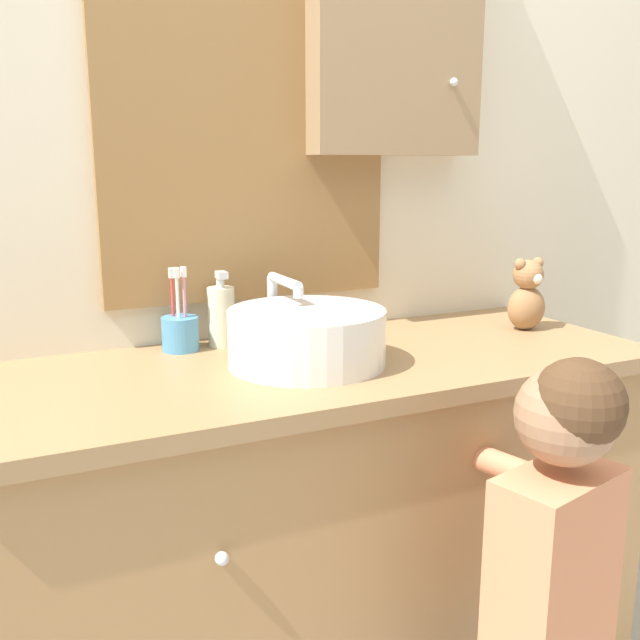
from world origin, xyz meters
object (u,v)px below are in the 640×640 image
object	(u,v)px
toothbrush_holder	(180,331)
child_figure	(552,580)
sink_basin	(306,336)
soap_dispenser	(221,315)
teddy_bear	(527,296)

from	to	relation	value
toothbrush_holder	child_figure	xyz separation A→B (m)	(0.46, -0.70, -0.34)
sink_basin	soap_dispenser	xyz separation A→B (m)	(-0.11, 0.22, 0.01)
sink_basin	child_figure	distance (m)	0.64
sink_basin	teddy_bear	bearing A→B (deg)	4.43
teddy_bear	child_figure	bearing A→B (deg)	-125.68
child_figure	teddy_bear	xyz separation A→B (m)	(0.38, 0.52, 0.38)
sink_basin	child_figure	size ratio (longest dim) A/B	0.39
sink_basin	toothbrush_holder	xyz separation A→B (m)	(-0.21, 0.22, -0.02)
toothbrush_holder	soap_dispenser	distance (m)	0.10
soap_dispenser	teddy_bear	bearing A→B (deg)	-13.19
soap_dispenser	child_figure	size ratio (longest dim) A/B	0.18
toothbrush_holder	child_figure	world-z (taller)	toothbrush_holder
toothbrush_holder	soap_dispenser	xyz separation A→B (m)	(0.10, 0.00, 0.03)
toothbrush_holder	teddy_bear	distance (m)	0.85
toothbrush_holder	sink_basin	bearing A→B (deg)	-46.72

